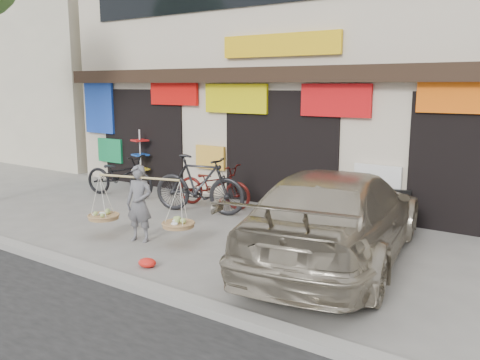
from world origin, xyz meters
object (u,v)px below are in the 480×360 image
Objects in this scene: bike_2 at (214,185)px; bike_1 at (199,184)px; suv at (337,216)px; display_rack at (141,164)px; bike_0 at (120,176)px; street_vendor at (139,207)px.

bike_1 is at bearing -177.40° from bike_2.
bike_2 is at bearing -34.84° from suv.
suv is at bearing -19.61° from display_rack.
suv is (6.61, -1.34, 0.21)m from bike_0.
bike_0 is at bearing 128.66° from street_vendor.
bike_2 is at bearing -12.25° from display_rack.
bike_0 is at bearing -69.32° from display_rack.
street_vendor is at bearing 7.60° from suv.
bike_1 is 3.49m from display_rack.
suv is 7.48m from display_rack.
street_vendor is 1.01× the size of bike_0.
display_rack is (-3.66, 3.57, 0.01)m from street_vendor.
suv is at bearing -111.06° from bike_0.
bike_1 is at bearing -26.87° from suv.
bike_2 is 3.19m from display_rack.
bike_0 is at bearing 94.03° from bike_2.
street_vendor reaches higher than bike_2.
suv is (3.83, -1.17, 0.10)m from bike_1.
display_rack is (-0.44, 1.17, 0.11)m from bike_0.
street_vendor reaches higher than bike_0.
bike_2 is 1.20× the size of display_rack.
suv is (3.93, -1.83, 0.24)m from bike_2.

